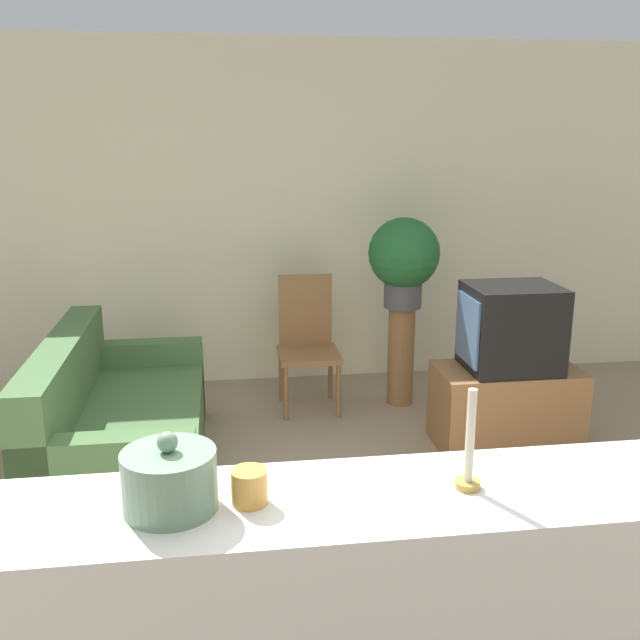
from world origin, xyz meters
The scene contains 10 objects.
wall_back centered at (0.00, 3.43, 1.35)m, with size 9.00×0.06×2.70m.
couch centered at (-0.87, 1.82, 0.29)m, with size 0.88×1.77×0.84m.
tv_stand centered at (1.59, 1.88, 0.26)m, with size 0.91×0.50×0.53m.
television centered at (1.58, 1.88, 0.80)m, with size 0.58×0.47×0.54m.
wooden_chair centered at (0.39, 2.76, 0.52)m, with size 0.44×0.44×0.98m.
plant_stand centered at (1.09, 2.71, 0.38)m, with size 0.20×0.20×0.75m.
potted_plant centered at (1.09, 2.71, 1.12)m, with size 0.52×0.52×0.66m.
decorative_bowl centered at (-0.36, -0.60, 1.17)m, with size 0.24×0.24×0.21m.
candle_jar centered at (-0.17, -0.60, 1.13)m, with size 0.09×0.09×0.09m.
candlestick centered at (0.41, -0.60, 1.18)m, with size 0.07×0.07×0.28m.
Camera 1 is at (-0.21, -2.26, 2.01)m, focal length 40.00 mm.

